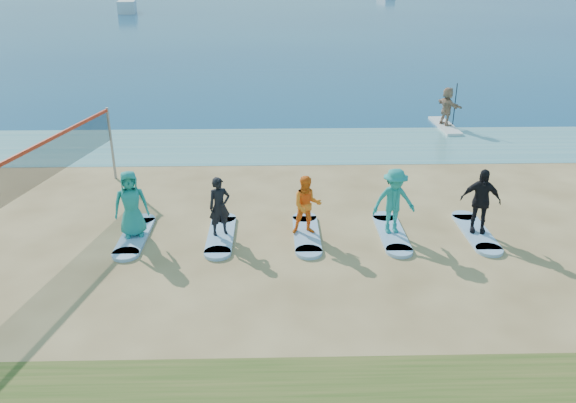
{
  "coord_description": "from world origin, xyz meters",
  "views": [
    {
      "loc": [
        -0.32,
        -11.65,
        6.91
      ],
      "look_at": [
        0.02,
        2.0,
        1.1
      ],
      "focal_mm": 35.0,
      "sensor_mm": 36.0,
      "label": 1
    }
  ],
  "objects_px": {
    "student_2": "(307,205)",
    "student_4": "(480,201)",
    "surfboard_2": "(306,234)",
    "paddleboarder": "(447,106)",
    "paddleboard": "(445,126)",
    "surfboard_0": "(135,236)",
    "student_1": "(219,206)",
    "surfboard_4": "(476,232)",
    "student_3": "(394,201)",
    "student_0": "(131,204)",
    "surfboard_3": "(391,233)",
    "boat_offshore_a": "(128,13)",
    "surfboard_1": "(221,235)",
    "volleyball_net": "(30,170)"
  },
  "relations": [
    {
      "from": "student_2",
      "to": "student_4",
      "type": "height_order",
      "value": "student_4"
    },
    {
      "from": "surfboard_2",
      "to": "student_2",
      "type": "height_order",
      "value": "student_2"
    },
    {
      "from": "paddleboarder",
      "to": "paddleboard",
      "type": "bearing_deg",
      "value": -0.0
    },
    {
      "from": "surfboard_0",
      "to": "surfboard_2",
      "type": "xyz_separation_m",
      "value": [
        4.7,
        0.0,
        0.0
      ]
    },
    {
      "from": "student_1",
      "to": "surfboard_2",
      "type": "xyz_separation_m",
      "value": [
        2.35,
        0.0,
        -0.86
      ]
    },
    {
      "from": "surfboard_0",
      "to": "surfboard_4",
      "type": "distance_m",
      "value": 9.4
    },
    {
      "from": "student_3",
      "to": "student_0",
      "type": "bearing_deg",
      "value": 171.82
    },
    {
      "from": "paddleboard",
      "to": "student_0",
      "type": "distance_m",
      "value": 16.0
    },
    {
      "from": "student_1",
      "to": "surfboard_3",
      "type": "height_order",
      "value": "student_1"
    },
    {
      "from": "paddleboarder",
      "to": "boat_offshore_a",
      "type": "height_order",
      "value": "paddleboarder"
    },
    {
      "from": "paddleboarder",
      "to": "surfboard_4",
      "type": "height_order",
      "value": "paddleboarder"
    },
    {
      "from": "paddleboarder",
      "to": "student_2",
      "type": "relative_size",
      "value": 1.04
    },
    {
      "from": "student_0",
      "to": "student_2",
      "type": "relative_size",
      "value": 1.12
    },
    {
      "from": "student_1",
      "to": "student_3",
      "type": "xyz_separation_m",
      "value": [
        4.7,
        0.0,
        0.1
      ]
    },
    {
      "from": "surfboard_3",
      "to": "boat_offshore_a",
      "type": "bearing_deg",
      "value": 108.38
    },
    {
      "from": "student_1",
      "to": "student_2",
      "type": "height_order",
      "value": "student_2"
    },
    {
      "from": "paddleboard",
      "to": "surfboard_3",
      "type": "height_order",
      "value": "paddleboard"
    },
    {
      "from": "surfboard_1",
      "to": "surfboard_2",
      "type": "height_order",
      "value": "same"
    },
    {
      "from": "volleyball_net",
      "to": "surfboard_4",
      "type": "relative_size",
      "value": 4.05
    },
    {
      "from": "student_4",
      "to": "boat_offshore_a",
      "type": "bearing_deg",
      "value": 123.38
    },
    {
      "from": "paddleboarder",
      "to": "student_4",
      "type": "bearing_deg",
      "value": 147.46
    },
    {
      "from": "volleyball_net",
      "to": "surfboard_3",
      "type": "relative_size",
      "value": 4.05
    },
    {
      "from": "surfboard_1",
      "to": "student_2",
      "type": "height_order",
      "value": "student_2"
    },
    {
      "from": "paddleboard",
      "to": "surfboard_4",
      "type": "distance_m",
      "value": 11.16
    },
    {
      "from": "student_0",
      "to": "student_2",
      "type": "xyz_separation_m",
      "value": [
        4.7,
        0.0,
        -0.1
      ]
    },
    {
      "from": "paddleboarder",
      "to": "boat_offshore_a",
      "type": "bearing_deg",
      "value": 3.72
    },
    {
      "from": "volleyball_net",
      "to": "surfboard_0",
      "type": "xyz_separation_m",
      "value": [
        2.6,
        -0.22,
        -1.86
      ]
    },
    {
      "from": "surfboard_2",
      "to": "surfboard_3",
      "type": "relative_size",
      "value": 1.0
    },
    {
      "from": "student_3",
      "to": "surfboard_4",
      "type": "bearing_deg",
      "value": -8.18
    },
    {
      "from": "paddleboarder",
      "to": "surfboard_2",
      "type": "distance_m",
      "value": 12.98
    },
    {
      "from": "boat_offshore_a",
      "to": "student_4",
      "type": "distance_m",
      "value": 80.59
    },
    {
      "from": "student_0",
      "to": "student_3",
      "type": "xyz_separation_m",
      "value": [
        7.05,
        0.0,
        -0.0
      ]
    },
    {
      "from": "surfboard_3",
      "to": "student_4",
      "type": "height_order",
      "value": "student_4"
    },
    {
      "from": "paddleboard",
      "to": "surfboard_3",
      "type": "distance_m",
      "value": 11.86
    },
    {
      "from": "paddleboarder",
      "to": "surfboard_0",
      "type": "relative_size",
      "value": 0.78
    },
    {
      "from": "surfboard_1",
      "to": "student_2",
      "type": "bearing_deg",
      "value": 0.0
    },
    {
      "from": "student_0",
      "to": "student_3",
      "type": "height_order",
      "value": "same"
    },
    {
      "from": "surfboard_0",
      "to": "student_4",
      "type": "relative_size",
      "value": 1.22
    },
    {
      "from": "surfboard_0",
      "to": "surfboard_3",
      "type": "bearing_deg",
      "value": 0.0
    },
    {
      "from": "surfboard_1",
      "to": "student_4",
      "type": "xyz_separation_m",
      "value": [
        7.05,
        0.0,
        0.95
      ]
    },
    {
      "from": "surfboard_0",
      "to": "surfboard_1",
      "type": "xyz_separation_m",
      "value": [
        2.35,
        0.0,
        0.0
      ]
    },
    {
      "from": "surfboard_2",
      "to": "surfboard_4",
      "type": "height_order",
      "value": "same"
    },
    {
      "from": "volleyball_net",
      "to": "paddleboarder",
      "type": "height_order",
      "value": "volleyball_net"
    },
    {
      "from": "surfboard_1",
      "to": "student_1",
      "type": "bearing_deg",
      "value": 0.0
    },
    {
      "from": "volleyball_net",
      "to": "student_2",
      "type": "height_order",
      "value": "volleyball_net"
    },
    {
      "from": "volleyball_net",
      "to": "surfboard_2",
      "type": "height_order",
      "value": "volleyball_net"
    },
    {
      "from": "student_0",
      "to": "surfboard_2",
      "type": "height_order",
      "value": "student_0"
    },
    {
      "from": "paddleboarder",
      "to": "student_1",
      "type": "relative_size",
      "value": 1.05
    },
    {
      "from": "surfboard_2",
      "to": "surfboard_3",
      "type": "height_order",
      "value": "same"
    },
    {
      "from": "paddleboard",
      "to": "student_4",
      "type": "xyz_separation_m",
      "value": [
        -2.24,
        -10.93,
        0.93
      ]
    }
  ]
}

